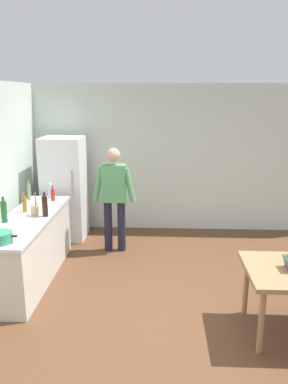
% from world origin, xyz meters
% --- Properties ---
extents(ground_plane, '(14.00, 14.00, 0.00)m').
position_xyz_m(ground_plane, '(0.00, 0.00, 0.00)').
color(ground_plane, brown).
extents(wall_back, '(6.40, 0.12, 2.70)m').
position_xyz_m(wall_back, '(0.00, 3.00, 1.35)').
color(wall_back, silver).
rests_on(wall_back, ground_plane).
extents(kitchen_counter, '(0.64, 2.20, 0.90)m').
position_xyz_m(kitchen_counter, '(-2.00, 0.80, 0.45)').
color(kitchen_counter, beige).
rests_on(kitchen_counter, ground_plane).
extents(refrigerator, '(0.70, 0.67, 1.80)m').
position_xyz_m(refrigerator, '(-1.90, 2.40, 0.90)').
color(refrigerator, white).
rests_on(refrigerator, ground_plane).
extents(person, '(0.70, 0.22, 1.70)m').
position_xyz_m(person, '(-0.95, 1.85, 0.98)').
color(person, '#1E1E2D').
rests_on(person, ground_plane).
extents(cooking_pot, '(0.40, 0.28, 0.12)m').
position_xyz_m(cooking_pot, '(-1.99, -0.10, 0.96)').
color(cooking_pot, '#2D845B').
rests_on(cooking_pot, kitchen_counter).
extents(utensil_jar, '(0.11, 0.11, 0.32)m').
position_xyz_m(utensil_jar, '(-1.92, 0.89, 0.98)').
color(utensil_jar, tan).
rests_on(utensil_jar, kitchen_counter).
extents(bottle_vinegar_tall, '(0.06, 0.06, 0.32)m').
position_xyz_m(bottle_vinegar_tall, '(-2.26, 1.65, 1.04)').
color(bottle_vinegar_tall, gray).
rests_on(bottle_vinegar_tall, kitchen_counter).
extents(bottle_oil_amber, '(0.06, 0.06, 0.28)m').
position_xyz_m(bottle_oil_amber, '(-2.11, 1.04, 1.02)').
color(bottle_oil_amber, '#996619').
rests_on(bottle_oil_amber, kitchen_counter).
extents(bottle_water_clear, '(0.07, 0.07, 0.30)m').
position_xyz_m(bottle_water_clear, '(-1.97, 1.78, 1.03)').
color(bottle_water_clear, silver).
rests_on(bottle_water_clear, kitchen_counter).
extents(bottle_wine_green, '(0.08, 0.08, 0.34)m').
position_xyz_m(bottle_wine_green, '(-2.22, 0.59, 1.05)').
color(bottle_wine_green, '#1E5123').
rests_on(bottle_wine_green, kitchen_counter).
extents(bottle_wine_dark, '(0.08, 0.08, 0.34)m').
position_xyz_m(bottle_wine_dark, '(-1.76, 0.85, 1.05)').
color(bottle_wine_dark, black).
rests_on(bottle_wine_dark, kitchen_counter).
extents(bottle_sauce_red, '(0.06, 0.06, 0.24)m').
position_xyz_m(bottle_sauce_red, '(-1.88, 1.63, 1.00)').
color(bottle_sauce_red, '#B22319').
rests_on(bottle_sauce_red, kitchen_counter).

